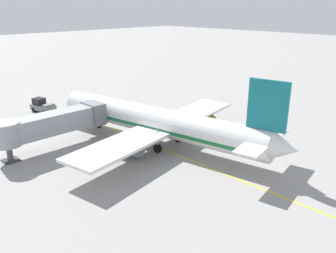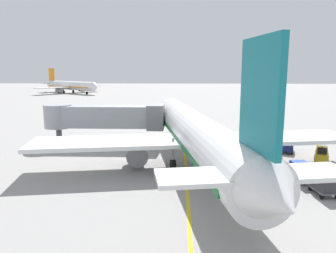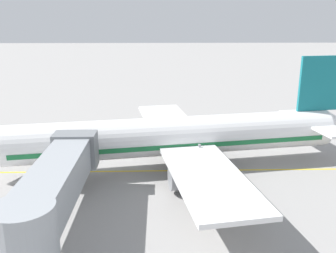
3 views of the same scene
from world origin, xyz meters
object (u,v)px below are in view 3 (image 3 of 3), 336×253
baggage_cart_front (209,132)px  ground_crew_wing_walker (190,135)px  parked_airliner (176,137)px  baggage_tug_trailing (159,125)px  safety_cone_nose_left (57,156)px  jet_bridge (55,183)px  baggage_tug_lead (219,123)px  ground_crew_loader (181,143)px  baggage_cart_second_in_train (231,130)px  baggage_tug_spare (129,129)px

baggage_cart_front → ground_crew_wing_walker: ground_crew_wing_walker is taller
parked_airliner → baggage_tug_trailing: bearing=7.0°
baggage_tug_trailing → safety_cone_nose_left: 14.75m
parked_airliner → ground_crew_wing_walker: parked_airliner is taller
jet_bridge → baggage_tug_lead: (24.29, -15.05, -2.74)m
baggage_tug_trailing → ground_crew_loader: 8.68m
baggage_tug_trailing → parked_airliner: bearing=-173.0°
ground_crew_wing_walker → baggage_cart_second_in_train: bearing=-72.5°
jet_bridge → baggage_cart_second_in_train: bearing=-38.5°
parked_airliner → ground_crew_wing_walker: bearing=-15.6°
baggage_cart_front → ground_crew_loader: (-4.13, 3.58, 0.00)m
baggage_tug_spare → ground_crew_loader: (-6.21, -6.27, 0.24)m
baggage_tug_lead → baggage_tug_trailing: (-0.78, 8.01, 0.00)m
jet_bridge → baggage_tug_trailing: jet_bridge is taller
baggage_tug_trailing → ground_crew_loader: size_ratio=1.64×
baggage_tug_lead → baggage_tug_trailing: same height
jet_bridge → parked_airliner: bearing=-38.9°
parked_airliner → baggage_cart_front: bearing=-27.1°
jet_bridge → safety_cone_nose_left: 14.36m
jet_bridge → baggage_cart_front: size_ratio=5.01×
baggage_cart_second_in_train → ground_crew_wing_walker: (-1.60, 5.08, 0.00)m
baggage_tug_trailing → baggage_cart_second_in_train: baggage_tug_trailing is taller
baggage_cart_second_in_train → ground_crew_loader: size_ratio=1.75×
baggage_cart_front → ground_crew_loader: bearing=139.1°
baggage_cart_second_in_train → parked_airliner: bearing=141.9°
jet_bridge → baggage_tug_spare: jet_bridge is taller
parked_airliner → baggage_tug_lead: bearing=-25.3°
parked_airliner → ground_crew_wing_walker: (7.59, -2.12, -2.23)m
baggage_cart_front → baggage_cart_second_in_train: bearing=-79.0°
baggage_tug_spare → safety_cone_nose_left: bearing=138.6°
parked_airliner → baggage_cart_second_in_train: parked_airliner is taller
ground_crew_wing_walker → parked_airliner: bearing=164.4°
jet_bridge → baggage_cart_second_in_train: jet_bridge is taller
baggage_cart_second_in_train → baggage_tug_spare: bearing=83.1°
baggage_tug_spare → ground_crew_wing_walker: (-3.14, -7.54, 0.24)m
baggage_tug_lead → baggage_tug_spare: size_ratio=1.00×
baggage_tug_lead → baggage_tug_spare: 12.21m
baggage_tug_spare → ground_crew_wing_walker: bearing=-112.6°
baggage_tug_lead → baggage_cart_second_in_train: baggage_tug_lead is taller
parked_airliner → baggage_tug_trailing: size_ratio=13.45×
parked_airliner → ground_crew_wing_walker: size_ratio=22.04×
parked_airliner → safety_cone_nose_left: parked_airliner is taller
parked_airliner → jet_bridge: (-10.66, 8.61, 0.27)m
ground_crew_wing_walker → safety_cone_nose_left: bearing=108.2°
jet_bridge → ground_crew_wing_walker: jet_bridge is taller
parked_airliner → baggage_tug_lead: (13.63, -6.44, -2.47)m
jet_bridge → ground_crew_loader: bearing=-32.0°
baggage_tug_trailing → baggage_cart_second_in_train: 9.51m
baggage_tug_spare → baggage_cart_front: bearing=-101.9°
baggage_tug_spare → baggage_tug_trailing: bearing=-61.1°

